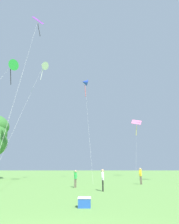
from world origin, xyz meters
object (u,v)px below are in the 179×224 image
Objects in this scene: kite_green_small at (11,65)px; kite_pink_low at (136,125)px; picnic_cooler at (84,202)px; kite_white_distant at (43,65)px; kite_blue_delta at (85,82)px; person_in_blue_jacket at (75,177)px; person_far_back at (140,174)px; person_near_tree at (103,178)px; kite_purple_streamer at (37,25)px.

kite_pink_low is (22.84, 20.27, -4.31)m from kite_green_small.
kite_green_small is 28.79× the size of picnic_cooler.
kite_white_distant reaches higher than kite_blue_delta.
kite_pink_low is 30.39m from person_in_blue_jacket.
kite_white_distant is 26.20m from kite_pink_low.
kite_green_small is at bearing 153.62° from person_in_blue_jacket.
kite_blue_delta reaches higher than person_far_back.
person_near_tree is (12.80, -7.93, -15.32)m from kite_green_small.
person_near_tree is at bearing -31.77° from kite_green_small.
kite_blue_delta is at bearing 97.40° from person_near_tree.
kite_green_small is 0.89× the size of kite_white_distant.
kite_blue_delta is 21.42m from person_far_back.
kite_pink_low is 24.92m from person_far_back.
person_in_blue_jacket is at bearing -26.38° from kite_green_small.
kite_green_small is 5.64m from kite_white_distant.
person_far_back is 13.91m from picnic_cooler.
kite_blue_delta reaches higher than kite_green_small.
kite_white_distant is at bearing 127.39° from person_in_blue_jacket.
kite_blue_delta is at bearing 89.38° from person_in_blue_jacket.
person_near_tree is 2.73× the size of picnic_cooler.
kite_blue_delta is 15.38m from kite_purple_streamer.
person_near_tree reaches higher than picnic_cooler.
kite_pink_low is (12.29, 10.83, -6.19)m from kite_blue_delta.
person_near_tree is at bearing -49.01° from person_in_blue_jacket.
kite_white_distant reaches higher than kite_pink_low.
kite_green_small is 30.84m from kite_pink_low.
kite_blue_delta is at bearing 69.43° from kite_purple_streamer.
kite_purple_streamer reaches higher than kite_green_small.
kite_purple_streamer is 19.68m from person_near_tree.
kite_purple_streamer is at bearing -164.16° from person_far_back.
person_near_tree is 6.32m from picnic_cooler.
kite_blue_delta is 11.59× the size of person_near_tree.
kite_pink_low is 22.65× the size of picnic_cooler.
kite_purple_streamer is 21.76m from picnic_cooler.
kite_white_distant is at bearing 99.96° from kite_purple_streamer.
person_far_back is at bearing 54.53° from person_near_tree.
picnic_cooler is (-5.77, -12.63, -0.84)m from person_far_back.
person_near_tree is (9.17, -11.62, -17.55)m from kite_white_distant.
kite_white_distant reaches higher than kite_green_small.
kite_white_distant is 1.02× the size of kite_blue_delta.
kite_green_small is 14.28m from kite_blue_delta.
kite_green_small is 11.26× the size of person_in_blue_jacket.
person_far_back is (4.61, 6.47, 0.08)m from person_near_tree.
person_far_back reaches higher than person_in_blue_jacket.
kite_purple_streamer is at bearing 177.70° from person_in_blue_jacket.
kite_pink_low reaches higher than person_near_tree.
kite_pink_low is 38.01m from picnic_cooler.
kite_white_distant is 0.94× the size of kite_purple_streamer.
person_in_blue_jacket is (5.24, -0.21, -17.94)m from kite_purple_streamer.
kite_purple_streamer is 34.44× the size of picnic_cooler.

